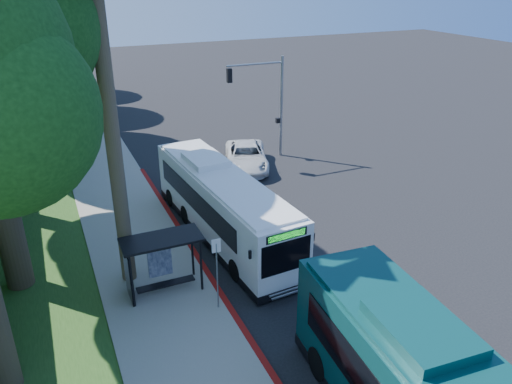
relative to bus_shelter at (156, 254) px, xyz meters
name	(u,v)px	position (x,y,z in m)	size (l,w,h in m)	color
ground	(283,228)	(7.26, 2.86, -1.81)	(140.00, 140.00, 0.00)	black
sidewalk	(143,257)	(-0.04, 2.86, -1.75)	(4.50, 70.00, 0.12)	gray
red_curb	(219,292)	(2.26, -1.14, -1.74)	(0.25, 30.00, 0.13)	maroon
grass_verge	(10,234)	(-5.74, 7.86, -1.78)	(8.00, 70.00, 0.06)	#234719
bus_shelter	(156,254)	(0.00, 0.00, 0.00)	(3.20, 1.51, 2.55)	black
stop_sign_pole	(217,265)	(1.86, -2.14, 0.28)	(0.35, 0.06, 3.17)	gray
traffic_signal_pole	(268,96)	(11.04, 12.86, 2.62)	(4.10, 0.30, 7.00)	gray
tree_4	(9,0)	(-4.14, 34.84, 7.92)	(8.40, 8.00, 14.14)	#382B1E
tree_5	(22,4)	(-3.16, 42.84, 7.16)	(7.35, 7.00, 12.86)	#382B1E
white_bus	(222,203)	(4.15, 3.51, -0.06)	(3.43, 12.16, 3.58)	white
pickup	(246,157)	(8.84, 11.54, -1.00)	(2.66, 5.77, 1.60)	silver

